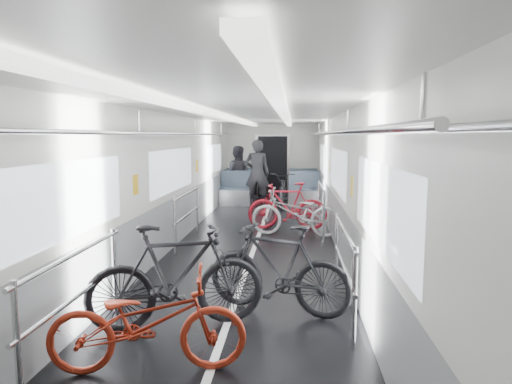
# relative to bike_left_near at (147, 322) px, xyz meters

# --- Properties ---
(car_shell) EXTENTS (3.02, 14.01, 2.41)m
(car_shell) POSITION_rel_bike_left_near_xyz_m (0.53, 6.23, 0.69)
(car_shell) COLOR black
(car_shell) RESTS_ON ground
(bike_left_near) EXTENTS (1.76, 0.87, 0.88)m
(bike_left_near) POSITION_rel_bike_left_near_xyz_m (0.00, 0.00, 0.00)
(bike_left_near) COLOR #A52714
(bike_left_near) RESTS_ON floor
(bike_left_mid) EXTENTS (1.93, 1.10, 1.12)m
(bike_left_mid) POSITION_rel_bike_left_near_xyz_m (0.02, 0.90, 0.12)
(bike_left_mid) COLOR black
(bike_left_mid) RESTS_ON floor
(bike_right_near) EXTENTS (1.79, 1.01, 1.04)m
(bike_right_near) POSITION_rel_bike_left_near_xyz_m (1.06, 1.43, 0.08)
(bike_right_near) COLOR black
(bike_right_near) RESTS_ON floor
(bike_right_mid) EXTENTS (1.89, 0.88, 0.96)m
(bike_right_mid) POSITION_rel_bike_left_near_xyz_m (1.28, 5.47, 0.04)
(bike_right_mid) COLOR #BCBCC1
(bike_right_mid) RESTS_ON floor
(bike_right_far) EXTENTS (1.72, 0.50, 1.03)m
(bike_right_far) POSITION_rel_bike_left_near_xyz_m (1.10, 6.11, 0.07)
(bike_right_far) COLOR red
(bike_right_far) RESTS_ON floor
(bike_aisle) EXTENTS (0.71, 1.93, 1.01)m
(bike_aisle) POSITION_rel_bike_left_near_xyz_m (0.94, 9.24, 0.06)
(bike_aisle) COLOR black
(bike_aisle) RESTS_ON floor
(person_standing) EXTENTS (0.71, 0.48, 1.92)m
(person_standing) POSITION_rel_bike_left_near_xyz_m (0.19, 9.25, 0.52)
(person_standing) COLOR black
(person_standing) RESTS_ON floor
(person_seated) EXTENTS (0.86, 0.69, 1.72)m
(person_seated) POSITION_rel_bike_left_near_xyz_m (-0.48, 10.00, 0.42)
(person_seated) COLOR #2E2D35
(person_seated) RESTS_ON floor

